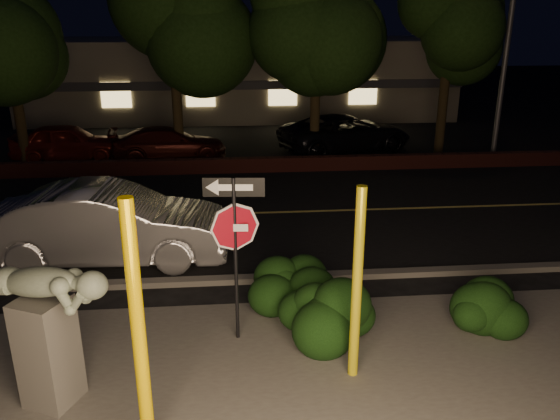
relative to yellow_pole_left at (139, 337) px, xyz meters
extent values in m
plane|color=black|center=(1.67, 11.60, -1.64)|extent=(90.00, 90.00, 0.00)
cube|color=#4C4944|center=(1.67, 0.60, -1.63)|extent=(14.00, 6.00, 0.02)
cube|color=black|center=(1.67, 8.60, -1.63)|extent=(80.00, 8.00, 0.01)
cube|color=#CBB451|center=(1.67, 8.60, -1.62)|extent=(80.00, 0.12, 0.00)
cube|color=#4C4944|center=(1.67, 4.50, -1.58)|extent=(80.00, 0.25, 0.12)
cube|color=#451916|center=(1.67, 12.90, -1.39)|extent=(40.00, 0.35, 0.50)
cube|color=black|center=(1.67, 18.60, -1.63)|extent=(40.00, 12.00, 0.01)
cube|color=#6F6558|center=(1.67, 26.60, 0.36)|extent=(22.00, 10.00, 4.00)
cube|color=#333338|center=(1.67, 21.50, 0.36)|extent=(22.00, 0.20, 0.40)
cube|color=#FFD87F|center=(-4.33, 21.55, -0.04)|extent=(1.40, 0.08, 1.20)
cube|color=#FFD87F|center=(-0.33, 21.55, -0.04)|extent=(1.40, 0.08, 1.20)
cube|color=#FFD87F|center=(3.67, 21.55, -0.04)|extent=(1.40, 0.08, 1.20)
cube|color=#FFD87F|center=(7.67, 21.55, -0.04)|extent=(1.40, 0.08, 1.20)
cylinder|color=black|center=(-6.33, 14.60, 0.24)|extent=(0.36, 0.36, 3.75)
ellipsoid|color=black|center=(-6.33, 14.60, 3.72)|extent=(4.60, 4.60, 4.14)
cylinder|color=black|center=(-0.83, 14.80, 0.49)|extent=(0.36, 0.36, 4.25)
cylinder|color=black|center=(4.17, 14.40, 0.36)|extent=(0.36, 0.36, 4.00)
cylinder|color=black|center=(9.17, 14.90, 0.31)|extent=(0.36, 0.36, 3.90)
ellipsoid|color=black|center=(9.17, 14.90, 3.80)|extent=(4.40, 4.40, 3.96)
cylinder|color=#F8C900|center=(0.00, 0.00, 0.00)|extent=(0.16, 0.16, 3.28)
cylinder|color=gold|center=(2.78, 1.33, -0.18)|extent=(0.15, 0.15, 2.93)
cylinder|color=black|center=(1.10, 2.46, -0.26)|extent=(0.06, 0.06, 2.76)
cube|color=white|center=(1.10, 2.46, 0.33)|extent=(0.41, 0.07, 0.12)
cube|color=black|center=(1.10, 2.46, 0.97)|extent=(0.93, 0.11, 0.30)
cube|color=white|center=(1.10, 2.46, 0.97)|extent=(0.59, 0.07, 0.12)
cube|color=#4C4944|center=(-1.43, 1.12, -0.85)|extent=(0.81, 0.81, 1.57)
sphere|color=slate|center=(-0.65, 0.77, 0.28)|extent=(0.37, 0.37, 0.37)
ellipsoid|color=black|center=(2.18, 3.47, -1.13)|extent=(2.14, 1.62, 1.01)
ellipsoid|color=black|center=(2.80, 2.24, -1.02)|extent=(1.91, 1.04, 1.24)
ellipsoid|color=black|center=(5.22, 2.26, -1.10)|extent=(1.80, 1.47, 1.08)
cylinder|color=#525257|center=(11.07, 14.23, 3.29)|extent=(0.20, 0.20, 9.86)
imported|color=silver|center=(-1.58, 5.83, -0.80)|extent=(5.15, 1.99, 1.67)
imported|color=maroon|center=(-5.00, 15.28, -0.96)|extent=(4.08, 1.83, 1.36)
imported|color=#390E0B|center=(-1.25, 14.95, -1.02)|extent=(4.44, 2.29, 1.23)
imported|color=black|center=(5.62, 15.75, -0.90)|extent=(5.80, 4.00, 1.47)
camera|label=1|loc=(1.09, -5.39, 3.34)|focal=35.00mm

